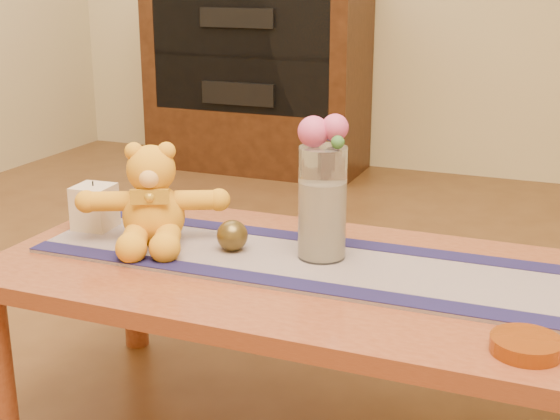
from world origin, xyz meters
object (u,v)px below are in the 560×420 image
at_px(glass_vase, 322,203).
at_px(teddy_bear, 153,195).
at_px(bronze_ball, 232,235).
at_px(pillar_candle, 95,207).
at_px(amber_dish, 526,345).

bearing_deg(glass_vase, teddy_bear, -173.34).
bearing_deg(bronze_ball, teddy_bear, -177.02).
relative_size(teddy_bear, pillar_candle, 3.08).
bearing_deg(teddy_bear, bronze_ball, -21.93).
height_order(glass_vase, amber_dish, glass_vase).
bearing_deg(glass_vase, pillar_candle, -178.47).
bearing_deg(teddy_bear, glass_vase, -18.24).
xyz_separation_m(bronze_ball, amber_dish, (0.69, -0.26, -0.03)).
height_order(pillar_candle, amber_dish, pillar_candle).
relative_size(bronze_ball, amber_dish, 0.59).
height_order(teddy_bear, glass_vase, glass_vase).
xyz_separation_m(teddy_bear, amber_dish, (0.90, -0.25, -0.11)).
relative_size(glass_vase, amber_dish, 2.06).
height_order(teddy_bear, amber_dish, teddy_bear).
height_order(pillar_candle, bronze_ball, pillar_candle).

